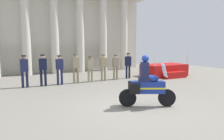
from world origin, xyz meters
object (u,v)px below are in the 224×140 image
(officer_in_row_2, at_px, (60,67))
(officer_in_row_6, at_px, (116,65))
(reviewing_stand, at_px, (165,70))
(officer_in_row_1, at_px, (43,68))
(officer_in_row_3, at_px, (76,66))
(officer_in_row_5, at_px, (103,65))
(officer_in_row_0, at_px, (24,69))
(officer_in_row_7, at_px, (128,64))
(motorcycle_with_rider, at_px, (146,85))
(officer_in_row_4, at_px, (90,67))

(officer_in_row_2, distance_m, officer_in_row_6, 3.62)
(officer_in_row_6, bearing_deg, reviewing_stand, 173.71)
(officer_in_row_1, xyz_separation_m, officer_in_row_3, (1.85, 0.04, -0.01))
(officer_in_row_2, distance_m, officer_in_row_5, 2.74)
(officer_in_row_0, relative_size, officer_in_row_7, 1.01)
(officer_in_row_3, relative_size, officer_in_row_6, 1.06)
(officer_in_row_5, relative_size, officer_in_row_6, 1.02)
(officer_in_row_1, distance_m, officer_in_row_6, 4.51)
(officer_in_row_2, bearing_deg, officer_in_row_7, 178.67)
(reviewing_stand, height_order, officer_in_row_0, reviewing_stand)
(officer_in_row_0, distance_m, officer_in_row_7, 6.40)
(officer_in_row_3, xyz_separation_m, officer_in_row_6, (2.67, 0.05, -0.06))
(officer_in_row_0, xyz_separation_m, officer_in_row_5, (4.56, -0.08, -0.03))
(officer_in_row_5, bearing_deg, officer_in_row_2, -1.84)
(officer_in_row_0, relative_size, officer_in_row_1, 0.99)
(reviewing_stand, distance_m, officer_in_row_5, 4.82)
(officer_in_row_2, relative_size, officer_in_row_7, 0.99)
(motorcycle_with_rider, bearing_deg, officer_in_row_4, 116.38)
(officer_in_row_7, relative_size, motorcycle_with_rider, 0.88)
(officer_in_row_7, bearing_deg, officer_in_row_0, -3.17)
(officer_in_row_1, bearing_deg, officer_in_row_7, 178.24)
(officer_in_row_3, bearing_deg, officer_in_row_2, 0.07)
(officer_in_row_2, distance_m, officer_in_row_7, 4.58)
(officer_in_row_0, relative_size, officer_in_row_2, 1.03)
(officer_in_row_6, bearing_deg, officer_in_row_5, -0.62)
(officer_in_row_7, bearing_deg, officer_in_row_2, -1.33)
(officer_in_row_4, bearing_deg, officer_in_row_7, 179.37)
(officer_in_row_7, bearing_deg, motorcycle_with_rider, 61.19)
(reviewing_stand, relative_size, officer_in_row_7, 1.82)
(officer_in_row_1, xyz_separation_m, officer_in_row_2, (0.89, -0.01, -0.04))
(reviewing_stand, relative_size, officer_in_row_1, 1.77)
(officer_in_row_0, height_order, officer_in_row_3, officer_in_row_0)
(officer_in_row_3, relative_size, motorcycle_with_rider, 0.88)
(officer_in_row_4, distance_m, motorcycle_with_rider, 5.59)
(officer_in_row_5, height_order, officer_in_row_6, officer_in_row_5)
(officer_in_row_4, height_order, officer_in_row_7, officer_in_row_7)
(officer_in_row_2, distance_m, motorcycle_with_rider, 5.87)
(officer_in_row_0, height_order, officer_in_row_5, officer_in_row_0)
(officer_in_row_4, distance_m, officer_in_row_6, 1.77)
(officer_in_row_4, bearing_deg, officer_in_row_6, 179.33)
(officer_in_row_2, height_order, motorcycle_with_rider, motorcycle_with_rider)
(officer_in_row_1, relative_size, officer_in_row_3, 1.01)
(officer_in_row_0, bearing_deg, officer_in_row_1, 168.58)
(officer_in_row_3, xyz_separation_m, officer_in_row_4, (0.90, -0.03, -0.07))
(officer_in_row_0, bearing_deg, officer_in_row_4, 174.94)
(officer_in_row_7, height_order, motorcycle_with_rider, motorcycle_with_rider)
(officer_in_row_1, xyz_separation_m, officer_in_row_5, (3.63, 0.06, -0.05))
(officer_in_row_6, distance_m, officer_in_row_7, 0.97)
(reviewing_stand, bearing_deg, officer_in_row_4, 178.71)
(officer_in_row_2, relative_size, officer_in_row_3, 0.98)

